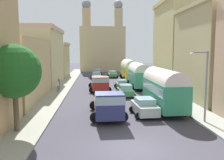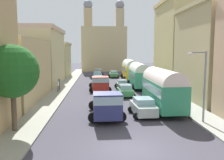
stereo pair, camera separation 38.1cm
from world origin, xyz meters
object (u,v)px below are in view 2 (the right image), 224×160
Objects in this scene: streetlamp_near at (202,81)px; cargo_truck_0 at (106,104)px; car_5 at (122,84)px; car_1 at (98,75)px; parked_bus_2 at (130,69)px; pedestrian_1 at (58,86)px; cargo_truck_1 at (100,83)px; car_3 at (143,107)px; car_6 at (114,74)px; car_0 at (99,79)px; parked_bus_0 at (163,88)px; pedestrian_0 at (59,83)px; parked_bus_1 at (139,74)px; car_2 at (98,72)px; car_4 at (125,90)px.

cargo_truck_0 is at bearing 165.07° from streetlamp_near.
car_1 is at bearing 105.59° from car_5.
pedestrian_1 is at bearing -128.72° from parked_bus_2.
parked_bus_2 is 1.13× the size of cargo_truck_1.
car_3 is 0.98× the size of car_6.
pedestrian_1 is (-5.70, -9.74, 0.33)m from car_0.
parked_bus_0 is 17.38m from pedestrian_0.
parked_bus_0 reaches higher than cargo_truck_1.
parked_bus_1 is 1.86× the size of car_1.
car_5 is 2.25× the size of pedestrian_1.
parked_bus_2 is (0.23, 25.54, -0.02)m from parked_bus_0.
car_3 is 2.08× the size of pedestrian_0.
car_2 is (-0.52, 36.30, -0.44)m from cargo_truck_0.
pedestrian_0 is (-9.34, -1.24, 0.38)m from car_5.
pedestrian_0 is (-9.12, -17.45, 0.36)m from car_6.
cargo_truck_1 reaches higher than car_3.
parked_bus_1 is 1.90× the size of car_0.
streetlamp_near reaches higher than pedestrian_0.
car_3 is 31.92m from car_6.
parked_bus_0 is at bearing -46.53° from pedestrian_0.
car_1 is 17.50m from pedestrian_1.
cargo_truck_1 is at bearing 91.71° from cargo_truck_0.
parked_bus_0 is at bearing -41.81° from pedestrian_1.
car_1 is (-0.30, 15.65, -0.43)m from cargo_truck_1.
streetlamp_near is at bearing -86.82° from parked_bus_2.
cargo_truck_1 is (-0.42, 14.11, -0.07)m from cargo_truck_0.
cargo_truck_1 is (-6.01, 11.51, -1.03)m from parked_bus_0.
streetlamp_near is (4.72, -12.17, 2.71)m from car_4.
car_2 is at bearing 97.15° from car_4.
car_4 is at bearing -79.91° from car_1.
streetlamp_near reaches higher than car_5.
parked_bus_1 is 2.16× the size of car_4.
parked_bus_1 is at bearing 17.98° from pedestrian_1.
parked_bus_2 is 6.89m from car_1.
car_0 is 2.36× the size of pedestrian_1.
car_3 is at bearing -80.19° from car_0.
cargo_truck_1 is (-6.16, -2.91, -0.95)m from parked_bus_1.
pedestrian_0 reaches higher than car_0.
pedestrian_1 is at bearing 138.19° from parked_bus_0.
cargo_truck_0 is at bearing -88.29° from cargo_truck_1.
streetlamp_near is (1.90, -4.59, 1.24)m from parked_bus_0.
car_1 is (-6.54, 1.63, -1.44)m from parked_bus_2.
streetlamp_near is (4.71, -34.63, 2.74)m from car_6.
pedestrian_1 is (-12.02, -14.99, -1.16)m from parked_bus_2.
parked_bus_1 is 8.68m from car_0.
cargo_truck_1 reaches higher than car_5.
car_3 is at bearing -82.05° from car_1.
car_5 is at bearing 87.83° from car_4.
cargo_truck_0 is 14.12m from cargo_truck_1.
cargo_truck_0 is 14.53m from pedestrian_1.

